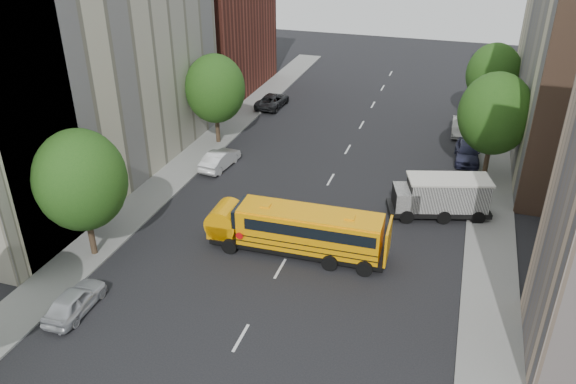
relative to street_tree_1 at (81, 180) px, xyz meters
The scene contains 17 objects.
ground 12.71m from the street_tree_1, 19.98° to the left, with size 120.00×120.00×0.00m, color black.
sidewalk_left 10.26m from the street_tree_1, 93.18° to the left, with size 3.00×80.00×0.12m, color slate.
sidewalk_right 24.72m from the street_tree_1, 21.80° to the left, with size 3.00×80.00×0.12m, color slate.
lane_markings 18.48m from the street_tree_1, 51.84° to the left, with size 0.15×64.00×0.01m, color silver.
building_left_cream 13.21m from the street_tree_1, 124.99° to the left, with size 10.00×26.00×20.00m, color #BFB89A.
building_left_redbrick 32.79m from the street_tree_1, 102.34° to the left, with size 10.00×15.00×13.00m, color maroon.
street_tree_1 is the anchor object (origin of this frame).
street_tree_2 18.00m from the street_tree_1, 90.00° to the left, with size 4.99×4.99×7.71m.
street_tree_4 28.43m from the street_tree_1, 39.29° to the left, with size 5.25×5.25×8.10m.
street_tree_5 37.20m from the street_tree_1, 53.75° to the left, with size 4.86×4.86×7.51m.
school_bus 12.50m from the street_tree_1, 19.06° to the left, with size 10.54×2.84×2.95m.
safari_truck 22.32m from the street_tree_1, 29.76° to the left, with size 6.93×4.05×2.81m.
parked_car_0 6.75m from the street_tree_1, 65.11° to the right, with size 1.60×3.97×1.35m, color #B5B7BC.
parked_car_1 14.26m from the street_tree_1, 80.70° to the left, with size 1.50×4.29×1.41m, color silver.
parked_car_2 28.55m from the street_tree_1, 87.16° to the left, with size 2.27×4.93×1.37m, color black.
parked_car_4 29.47m from the street_tree_1, 45.08° to the left, with size 1.87×4.64×1.58m, color #2E3051.
parked_car_5 33.38m from the street_tree_1, 53.27° to the left, with size 1.43×4.11×1.35m, color gray.
Camera 1 is at (8.51, -27.01, 18.95)m, focal length 35.00 mm.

